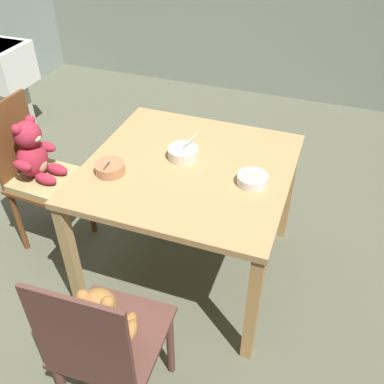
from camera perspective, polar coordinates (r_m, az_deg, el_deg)
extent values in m
cube|color=#595B47|center=(2.71, -0.36, -9.82)|extent=(5.20, 5.20, 0.04)
cube|color=tan|center=(2.22, -0.44, 3.10)|extent=(1.03, 1.01, 0.03)
cube|color=tan|center=(2.34, -15.63, -8.39)|extent=(0.06, 0.06, 0.70)
cube|color=tan|center=(2.06, 7.94, -15.16)|extent=(0.06, 0.06, 0.70)
cube|color=tan|center=(2.94, -6.05, 3.89)|extent=(0.06, 0.06, 0.70)
cube|color=tan|center=(2.73, 12.48, 0.00)|extent=(0.06, 0.06, 0.70)
cube|color=brown|center=(2.70, -18.51, 1.13)|extent=(0.39, 0.38, 0.02)
cube|color=brown|center=(2.68, -22.54, 6.33)|extent=(0.04, 0.33, 0.48)
cylinder|color=brown|center=(2.67, -16.87, -5.46)|extent=(0.04, 0.04, 0.45)
cylinder|color=brown|center=(2.84, -13.31, -1.66)|extent=(0.04, 0.04, 0.45)
cylinder|color=brown|center=(2.85, -21.85, -3.61)|extent=(0.04, 0.04, 0.45)
cylinder|color=brown|center=(3.01, -18.21, -0.14)|extent=(0.04, 0.04, 0.45)
cube|color=tan|center=(2.68, -18.63, 1.61)|extent=(0.36, 0.35, 0.03)
ellipsoid|color=#A7263A|center=(2.65, -20.25, 4.11)|extent=(0.17, 0.20, 0.22)
ellipsoid|color=#DBC389|center=(2.63, -19.35, 3.69)|extent=(0.06, 0.11, 0.13)
sphere|color=#A7263A|center=(2.57, -20.88, 7.12)|extent=(0.15, 0.15, 0.15)
ellipsoid|color=#DBC389|center=(2.54, -19.88, 6.69)|extent=(0.06, 0.06, 0.05)
sphere|color=#A7263A|center=(2.51, -22.11, 7.66)|extent=(0.06, 0.06, 0.06)
sphere|color=#A7263A|center=(2.58, -20.58, 8.83)|extent=(0.06, 0.06, 0.06)
ellipsoid|color=#A7263A|center=(2.56, -21.45, 3.25)|extent=(0.13, 0.07, 0.06)
ellipsoid|color=#A7263A|center=(2.69, -18.60, 5.67)|extent=(0.13, 0.07, 0.06)
ellipsoid|color=#A7263A|center=(2.60, -18.72, 1.64)|extent=(0.14, 0.07, 0.07)
ellipsoid|color=#A7263A|center=(2.66, -17.37, 2.87)|extent=(0.14, 0.07, 0.07)
cube|color=brown|center=(1.87, -10.22, -18.14)|extent=(0.42, 0.43, 0.02)
cube|color=brown|center=(1.58, -14.46, -18.63)|extent=(0.37, 0.03, 0.47)
cylinder|color=brown|center=(2.11, -2.88, -19.26)|extent=(0.04, 0.04, 0.45)
cylinder|color=brown|center=(2.20, -11.66, -16.67)|extent=(0.04, 0.04, 0.45)
ellipsoid|color=#A46E36|center=(1.74, -11.70, -17.90)|extent=(0.18, 0.16, 0.20)
ellipsoid|color=#C5C687|center=(1.78, -10.93, -16.89)|extent=(0.10, 0.06, 0.12)
sphere|color=#A46E36|center=(1.63, -12.24, -14.60)|extent=(0.14, 0.14, 0.14)
ellipsoid|color=#C5C687|center=(1.66, -11.42, -13.59)|extent=(0.06, 0.05, 0.04)
sphere|color=#A46E36|center=(1.56, -11.06, -14.23)|extent=(0.05, 0.05, 0.05)
sphere|color=#A46E36|center=(1.60, -14.21, -13.25)|extent=(0.05, 0.05, 0.05)
ellipsoid|color=#A46E36|center=(1.70, -8.35, -17.85)|extent=(0.06, 0.12, 0.06)
ellipsoid|color=#A46E36|center=(1.77, -14.45, -15.89)|extent=(0.06, 0.12, 0.06)
ellipsoid|color=#A46E36|center=(1.84, -8.48, -17.04)|extent=(0.07, 0.13, 0.06)
ellipsoid|color=#A46E36|center=(1.87, -11.29, -16.18)|extent=(0.07, 0.13, 0.06)
cylinder|color=#B4764F|center=(2.19, -10.75, 3.10)|extent=(0.15, 0.15, 0.05)
cylinder|color=#B4764F|center=(2.20, -10.69, 2.64)|extent=(0.08, 0.08, 0.01)
cylinder|color=beige|center=(2.17, -10.82, 3.56)|extent=(0.12, 0.12, 0.01)
cylinder|color=#BCBCC1|center=(2.12, -11.05, 3.95)|extent=(0.04, 0.10, 0.07)
ellipsoid|color=#BCBCC1|center=(2.18, -10.77, 3.66)|extent=(0.03, 0.04, 0.01)
cylinder|color=beige|center=(2.26, -1.15, 5.14)|extent=(0.16, 0.16, 0.06)
cylinder|color=beige|center=(2.27, -1.14, 4.63)|extent=(0.09, 0.09, 0.01)
cylinder|color=beige|center=(2.24, -1.16, 5.65)|extent=(0.13, 0.13, 0.01)
cylinder|color=#BCBCC1|center=(2.23, -0.34, 6.81)|extent=(0.08, 0.08, 0.08)
ellipsoid|color=#BCBCC1|center=(2.24, -1.43, 5.50)|extent=(0.04, 0.04, 0.01)
cylinder|color=silver|center=(2.09, 7.97, 1.62)|extent=(0.15, 0.15, 0.05)
cylinder|color=silver|center=(2.10, 7.92, 1.21)|extent=(0.08, 0.08, 0.01)
cylinder|color=beige|center=(2.08, 8.01, 2.05)|extent=(0.12, 0.12, 0.01)
cube|color=#B7B2A8|center=(4.21, -22.83, 10.17)|extent=(0.28, 0.25, 0.45)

